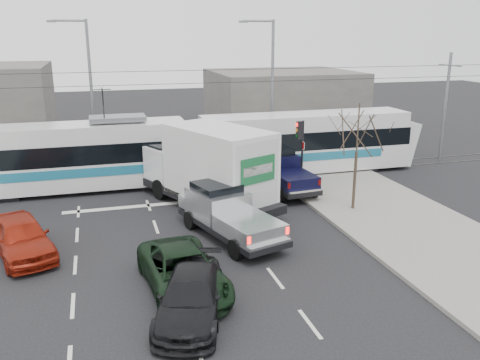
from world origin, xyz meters
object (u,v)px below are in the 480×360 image
object	(u,v)px
tram	(193,149)
navy_pickup	(281,171)
green_car	(183,271)
red_car	(21,237)
dark_car	(191,297)
silver_pickup	(226,212)
bare_tree	(358,133)
traffic_signal	(300,140)
box_truck	(210,168)
street_lamp_near	(270,81)
street_lamp_far	(88,83)

from	to	relation	value
tram	navy_pickup	distance (m)	5.19
green_car	red_car	xyz separation A→B (m)	(-5.42, 4.41, 0.08)
red_car	navy_pickup	bearing A→B (deg)	4.48
dark_car	silver_pickup	bearing A→B (deg)	84.05
bare_tree	dark_car	world-z (taller)	bare_tree
green_car	traffic_signal	bearing A→B (deg)	44.55
box_truck	green_car	distance (m)	8.46
box_truck	street_lamp_near	bearing A→B (deg)	31.99
street_lamp_far	box_truck	bearing A→B (deg)	-64.05
traffic_signal	tram	xyz separation A→B (m)	(-5.20, 3.11, -0.84)
traffic_signal	silver_pickup	world-z (taller)	traffic_signal
silver_pickup	green_car	xyz separation A→B (m)	(-2.53, -4.23, -0.35)
street_lamp_near	tram	distance (m)	8.13
bare_tree	silver_pickup	bearing A→B (deg)	-169.16
bare_tree	tram	world-z (taller)	tram
navy_pickup	green_car	bearing A→B (deg)	-130.59
street_lamp_far	green_car	xyz separation A→B (m)	(2.68, -18.99, -4.42)
silver_pickup	navy_pickup	xyz separation A→B (m)	(4.44, 5.43, 0.03)
street_lamp_far	red_car	size ratio (longest dim) A/B	1.99
street_lamp_far	box_truck	xyz separation A→B (m)	(5.39, -11.07, -3.14)
tram	red_car	size ratio (longest dim) A/B	5.79
dark_car	green_car	bearing A→B (deg)	105.93
street_lamp_far	tram	distance (m)	9.00
traffic_signal	dark_car	xyz separation A→B (m)	(-8.03, -11.12, -2.09)
navy_pickup	red_car	size ratio (longest dim) A/B	1.17
tram	dark_car	distance (m)	14.56
street_lamp_near	street_lamp_far	size ratio (longest dim) A/B	1.00
box_truck	red_car	world-z (taller)	box_truck
traffic_signal	tram	bearing A→B (deg)	149.13
street_lamp_far	dark_car	distance (m)	21.26
silver_pickup	street_lamp_far	bearing A→B (deg)	92.57
bare_tree	box_truck	size ratio (longest dim) A/B	0.59
traffic_signal	dark_car	distance (m)	13.87
tram	navy_pickup	bearing A→B (deg)	-35.14
street_lamp_far	silver_pickup	world-z (taller)	street_lamp_far
street_lamp_near	red_car	size ratio (longest dim) A/B	1.99
traffic_signal	box_truck	xyz separation A→B (m)	(-5.27, -1.57, -0.77)
box_truck	street_lamp_far	bearing A→B (deg)	91.90
silver_pickup	street_lamp_near	bearing A→B (deg)	46.88
street_lamp_near	street_lamp_far	bearing A→B (deg)	170.13
street_lamp_near	green_car	distance (m)	19.64
silver_pickup	dark_car	world-z (taller)	silver_pickup
bare_tree	box_truck	distance (m)	7.08
silver_pickup	red_car	distance (m)	7.96
green_car	red_car	bearing A→B (deg)	135.49
street_lamp_far	dark_car	size ratio (longest dim) A/B	2.00
green_car	dark_car	size ratio (longest dim) A/B	1.10
silver_pickup	green_car	bearing A→B (deg)	-137.78
street_lamp_near	box_truck	size ratio (longest dim) A/B	1.07
street_lamp_near	red_car	xyz separation A→B (m)	(-14.23, -12.58, -4.34)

